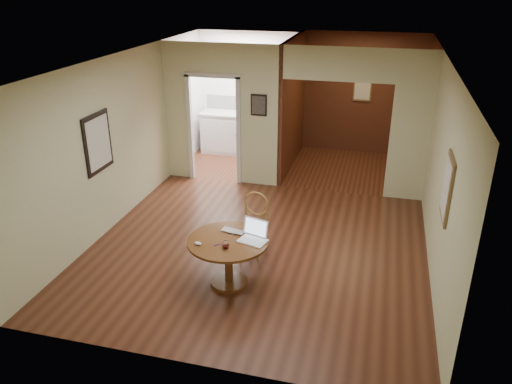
% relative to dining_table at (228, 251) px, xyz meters
% --- Properties ---
extents(floor, '(5.00, 5.00, 0.00)m').
position_rel_dining_table_xyz_m(floor, '(0.14, 0.95, -0.50)').
color(floor, '#452113').
rests_on(floor, ground).
extents(room_shell, '(5.20, 7.50, 5.00)m').
position_rel_dining_table_xyz_m(room_shell, '(-0.33, 4.05, 0.79)').
color(room_shell, silver).
rests_on(room_shell, ground).
extents(dining_table, '(1.07, 1.07, 0.67)m').
position_rel_dining_table_xyz_m(dining_table, '(0.00, 0.00, 0.00)').
color(dining_table, brown).
rests_on(dining_table, ground).
extents(chair, '(0.46, 0.46, 0.96)m').
position_rel_dining_table_xyz_m(chair, '(0.12, 0.86, 0.04)').
color(chair, '#9F7038').
rests_on(chair, ground).
extents(open_laptop, '(0.41, 0.40, 0.25)m').
position_rel_dining_table_xyz_m(open_laptop, '(0.32, 0.11, 0.24)').
color(open_laptop, white).
rests_on(open_laptop, dining_table).
extents(closed_laptop, '(0.35, 0.26, 0.03)m').
position_rel_dining_table_xyz_m(closed_laptop, '(-0.01, 0.18, 0.19)').
color(closed_laptop, silver).
rests_on(closed_laptop, dining_table).
extents(mouse, '(0.11, 0.08, 0.04)m').
position_rel_dining_table_xyz_m(mouse, '(-0.33, -0.22, 0.19)').
color(mouse, white).
rests_on(mouse, dining_table).
extents(wine_glass, '(0.10, 0.10, 0.11)m').
position_rel_dining_table_xyz_m(wine_glass, '(0.03, -0.21, 0.23)').
color(wine_glass, white).
rests_on(wine_glass, dining_table).
extents(pen, '(0.10, 0.10, 0.01)m').
position_rel_dining_table_xyz_m(pen, '(-0.08, -0.15, 0.18)').
color(pen, '#0D0E60').
rests_on(pen, dining_table).
extents(kitchen_cabinet, '(2.06, 0.60, 0.94)m').
position_rel_dining_table_xyz_m(kitchen_cabinet, '(-1.21, 5.15, -0.02)').
color(kitchen_cabinet, silver).
rests_on(kitchen_cabinet, ground).
extents(grocery_bag, '(0.40, 0.37, 0.34)m').
position_rel_dining_table_xyz_m(grocery_bag, '(-0.51, 5.15, 0.61)').
color(grocery_bag, '#C7B291').
rests_on(grocery_bag, kitchen_cabinet).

